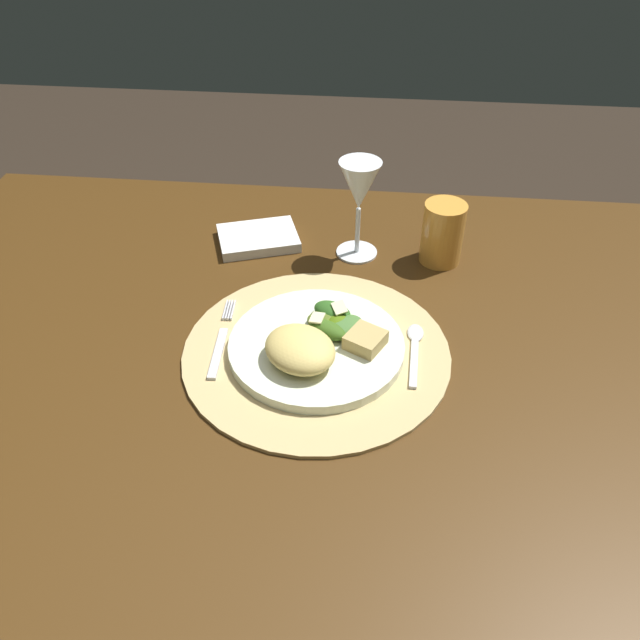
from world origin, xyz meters
TOP-DOWN VIEW (x-y plane):
  - ground_plane at (0.00, 0.00)m, footprint 6.00×6.00m
  - dining_table at (0.00, 0.00)m, footprint 1.45×0.93m
  - placemat at (-0.03, -0.02)m, footprint 0.38×0.38m
  - dinner_plate at (-0.03, -0.02)m, footprint 0.25×0.25m
  - pasta_serving at (-0.05, -0.06)m, footprint 0.13×0.13m
  - salad_greens at (-0.01, 0.01)m, footprint 0.09×0.10m
  - bread_piece at (0.04, -0.02)m, footprint 0.06×0.06m
  - fork at (-0.16, -0.02)m, footprint 0.02×0.17m
  - spoon at (0.11, 0.00)m, footprint 0.02×0.13m
  - napkin at (-0.16, 0.26)m, footprint 0.16×0.14m
  - wine_glass at (0.01, 0.24)m, footprint 0.07×0.07m
  - amber_tumbler at (0.15, 0.23)m, footprint 0.07×0.07m

SIDE VIEW (x-z plane):
  - ground_plane at x=0.00m, z-range 0.00..0.00m
  - dining_table at x=0.00m, z-range 0.24..0.99m
  - placemat at x=-0.03m, z-range 0.75..0.75m
  - spoon at x=0.11m, z-range 0.75..0.76m
  - fork at x=-0.16m, z-range 0.75..0.76m
  - napkin at x=-0.16m, z-range 0.75..0.76m
  - dinner_plate at x=-0.03m, z-range 0.75..0.77m
  - salad_greens at x=-0.01m, z-range 0.76..0.79m
  - bread_piece at x=0.04m, z-range 0.77..0.79m
  - pasta_serving at x=-0.05m, z-range 0.77..0.81m
  - amber_tumbler at x=0.15m, z-range 0.75..0.85m
  - wine_glass at x=0.01m, z-range 0.78..0.95m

